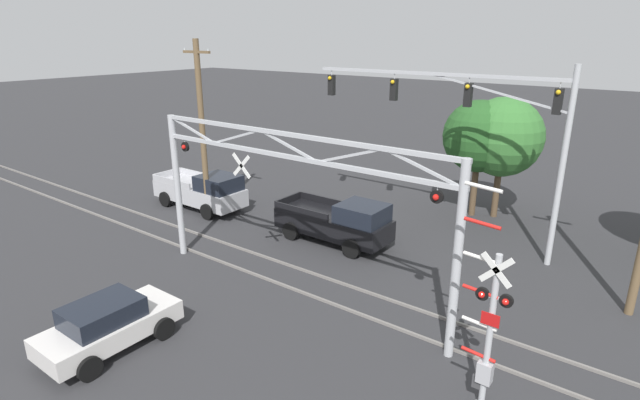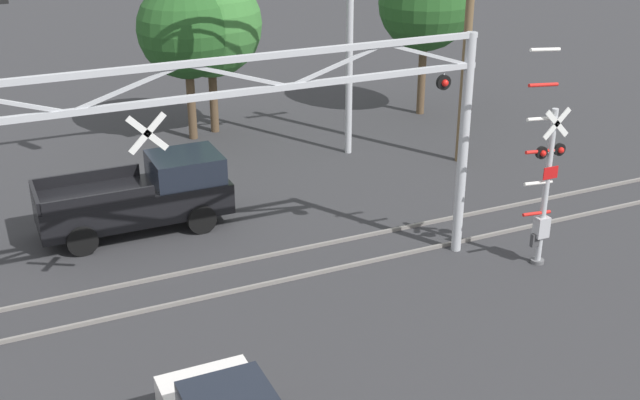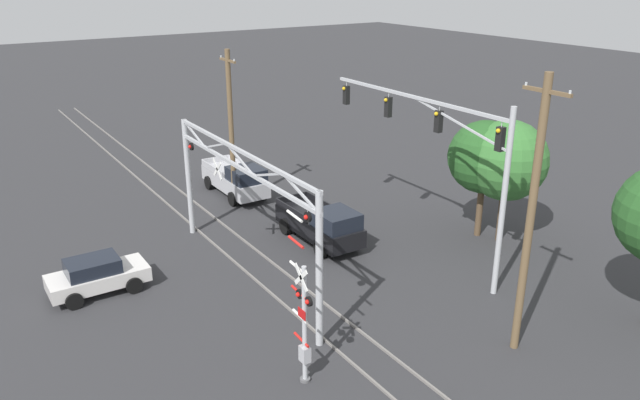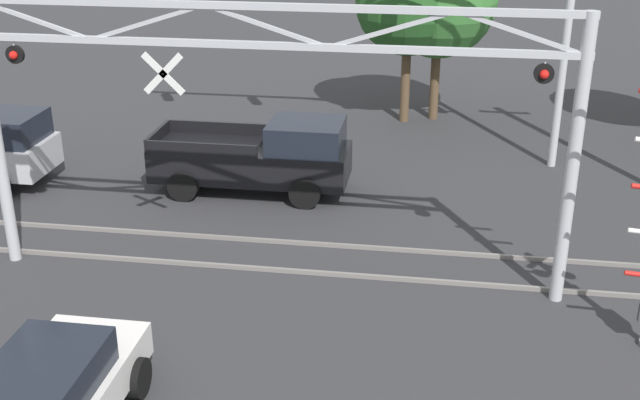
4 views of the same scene
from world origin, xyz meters
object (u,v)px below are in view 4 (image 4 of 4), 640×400
at_px(crossing_gantry, 267,101).
at_px(pickup_truck_lead, 262,156).
at_px(background_tree_beyond_span, 409,2).
at_px(background_tree_far_left_verge, 439,0).
at_px(sedan_waiting, 51,396).

bearing_deg(crossing_gantry, pickup_truck_lead, 104.85).
distance_m(background_tree_beyond_span, background_tree_far_left_verge, 1.11).
bearing_deg(sedan_waiting, background_tree_far_left_verge, 73.38).
bearing_deg(sedan_waiting, pickup_truck_lead, 84.85).
bearing_deg(background_tree_beyond_span, background_tree_far_left_verge, 24.27).
xyz_separation_m(crossing_gantry, sedan_waiting, (-2.26, -5.74, -3.21)).
bearing_deg(pickup_truck_lead, sedan_waiting, -95.15).
height_order(pickup_truck_lead, background_tree_far_left_verge, background_tree_far_left_verge).
bearing_deg(background_tree_beyond_span, pickup_truck_lead, -115.88).
xyz_separation_m(pickup_truck_lead, background_tree_beyond_span, (3.50, 7.22, 3.13)).
bearing_deg(background_tree_far_left_verge, pickup_truck_lead, -120.44).
xyz_separation_m(crossing_gantry, background_tree_beyond_span, (2.20, 12.13, 0.13)).
xyz_separation_m(sedan_waiting, background_tree_beyond_span, (4.46, 17.87, 3.34)).
bearing_deg(crossing_gantry, sedan_waiting, -111.52).
height_order(sedan_waiting, background_tree_far_left_verge, background_tree_far_left_verge).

